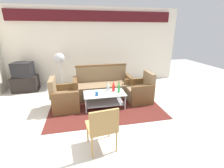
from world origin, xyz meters
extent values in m
plane|color=beige|center=(0.00, 0.00, 0.00)|extent=(14.00, 14.00, 0.00)
cube|color=silver|center=(0.00, 3.06, 1.40)|extent=(6.52, 0.12, 2.80)
cube|color=#4C1419|center=(0.00, 2.97, 2.47)|extent=(5.76, 0.08, 0.36)
cube|color=#511E19|center=(0.02, 0.91, 0.01)|extent=(2.95, 2.12, 0.01)
cube|color=#7F6647|center=(0.07, 1.52, 0.22)|extent=(1.61, 0.72, 0.42)
cube|color=#7F6647|center=(0.07, 1.84, 0.67)|extent=(1.60, 0.16, 0.48)
cube|color=brown|center=(0.91, 1.53, 0.32)|extent=(0.13, 0.70, 0.62)
cube|color=brown|center=(-0.77, 1.51, 0.32)|extent=(0.13, 0.70, 0.62)
cube|color=brown|center=(0.07, 1.84, 0.94)|extent=(1.64, 0.12, 0.06)
cube|color=#7F6647|center=(-1.01, 0.93, 0.21)|extent=(0.68, 0.62, 0.40)
cube|color=#7F6647|center=(-1.32, 0.92, 0.64)|extent=(0.14, 0.60, 0.45)
cube|color=brown|center=(-1.02, 1.26, 0.30)|extent=(0.66, 0.12, 0.58)
cube|color=brown|center=(-0.99, 0.60, 0.30)|extent=(0.66, 0.12, 0.58)
cube|color=#7F6647|center=(1.04, 1.01, 0.21)|extent=(0.67, 0.61, 0.40)
cube|color=#7F6647|center=(1.35, 1.01, 0.64)|extent=(0.13, 0.60, 0.45)
cube|color=brown|center=(1.04, 0.68, 0.30)|extent=(0.66, 0.11, 0.58)
cube|color=brown|center=(1.04, 1.34, 0.30)|extent=(0.66, 0.11, 0.58)
cube|color=silver|center=(0.00, 0.81, 0.40)|extent=(1.10, 0.60, 0.02)
cube|color=#9E9EA5|center=(0.00, 0.81, 0.13)|extent=(1.00, 0.52, 0.02)
cylinder|color=#9E9EA5|center=(-0.51, 1.07, 0.21)|extent=(0.04, 0.04, 0.40)
cylinder|color=#9E9EA5|center=(0.51, 1.07, 0.21)|extent=(0.04, 0.04, 0.40)
cylinder|color=#9E9EA5|center=(-0.51, 0.55, 0.21)|extent=(0.04, 0.04, 0.40)
cylinder|color=#9E9EA5|center=(0.51, 0.55, 0.21)|extent=(0.04, 0.04, 0.40)
cylinder|color=silver|center=(0.13, 0.99, 0.49)|extent=(0.07, 0.07, 0.16)
cylinder|color=silver|center=(0.13, 0.99, 0.60)|extent=(0.03, 0.03, 0.07)
cylinder|color=red|center=(0.27, 0.90, 0.50)|extent=(0.08, 0.08, 0.18)
cylinder|color=red|center=(0.27, 0.90, 0.63)|extent=(0.03, 0.03, 0.08)
cylinder|color=#2D8C38|center=(0.38, 0.78, 0.52)|extent=(0.06, 0.06, 0.22)
cylinder|color=#2D8C38|center=(0.38, 0.78, 0.68)|extent=(0.02, 0.02, 0.09)
cylinder|color=#2659A5|center=(-0.22, 0.68, 0.46)|extent=(0.08, 0.08, 0.10)
cube|color=black|center=(-2.47, 2.55, 0.26)|extent=(0.80, 0.50, 0.52)
cube|color=black|center=(-2.47, 2.55, 0.76)|extent=(0.65, 0.51, 0.48)
cube|color=black|center=(-2.44, 2.77, 0.76)|extent=(0.51, 0.07, 0.36)
cylinder|color=#2D2D33|center=(-1.28, 2.60, 0.01)|extent=(0.32, 0.32, 0.03)
cylinder|color=#B2B2B7|center=(-1.28, 2.60, 0.51)|extent=(0.03, 0.03, 0.95)
sphere|color=#B2B2B7|center=(-1.28, 2.60, 1.09)|extent=(0.36, 0.36, 0.36)
cube|color=#AD844C|center=(-0.30, -0.70, 0.42)|extent=(0.54, 0.54, 0.04)
cube|color=#AD844C|center=(-0.27, -0.92, 0.64)|extent=(0.48, 0.10, 0.40)
cylinder|color=#AD844C|center=(-0.54, -0.52, 0.21)|extent=(0.03, 0.03, 0.42)
cylinder|color=#AD844C|center=(-0.12, -0.46, 0.21)|extent=(0.03, 0.03, 0.42)
cylinder|color=#AD844C|center=(-0.48, -0.93, 0.21)|extent=(0.03, 0.03, 0.42)
cylinder|color=#AD844C|center=(-0.07, -0.88, 0.21)|extent=(0.03, 0.03, 0.42)
camera|label=1|loc=(-0.58, -3.00, 2.00)|focal=24.94mm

